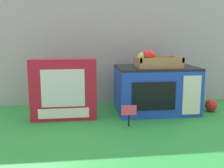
{
  "coord_description": "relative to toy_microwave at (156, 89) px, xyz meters",
  "views": [
    {
      "loc": [
        -0.28,
        -1.36,
        0.42
      ],
      "look_at": [
        -0.1,
        0.01,
        0.17
      ],
      "focal_mm": 43.8,
      "sensor_mm": 36.0,
      "label": 1
    }
  ],
  "objects": [
    {
      "name": "price_sign",
      "position": [
        -0.19,
        -0.23,
        -0.06
      ],
      "size": [
        0.07,
        0.01,
        0.1
      ],
      "color": "black",
      "rests_on": "ground"
    },
    {
      "name": "ground_plane",
      "position": [
        -0.14,
        -0.05,
        -0.12
      ],
      "size": [
        1.7,
        1.7,
        0.0
      ],
      "primitive_type": "plane",
      "color": "green",
      "rests_on": "ground"
    },
    {
      "name": "toy_microwave",
      "position": [
        0.0,
        0.0,
        0.0
      ],
      "size": [
        0.42,
        0.28,
        0.25
      ],
      "color": "blue",
      "rests_on": "ground"
    },
    {
      "name": "display_back_panel",
      "position": [
        -0.14,
        0.23,
        0.22
      ],
      "size": [
        1.61,
        0.03,
        0.69
      ],
      "primitive_type": "cube",
      "color": "#A0A3A8",
      "rests_on": "ground"
    },
    {
      "name": "loose_toy_apple",
      "position": [
        0.3,
        -0.04,
        -0.09
      ],
      "size": [
        0.07,
        0.07,
        0.07
      ],
      "primitive_type": "sphere",
      "color": "red",
      "rests_on": "ground"
    },
    {
      "name": "cookie_set_box",
      "position": [
        -0.49,
        -0.08,
        0.03
      ],
      "size": [
        0.32,
        0.08,
        0.3
      ],
      "color": "#B2192D",
      "rests_on": "ground"
    },
    {
      "name": "food_groups_crate",
      "position": [
        -0.02,
        -0.03,
        0.16
      ],
      "size": [
        0.24,
        0.16,
        0.09
      ],
      "color": "#A37F51",
      "rests_on": "toy_microwave"
    }
  ]
}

